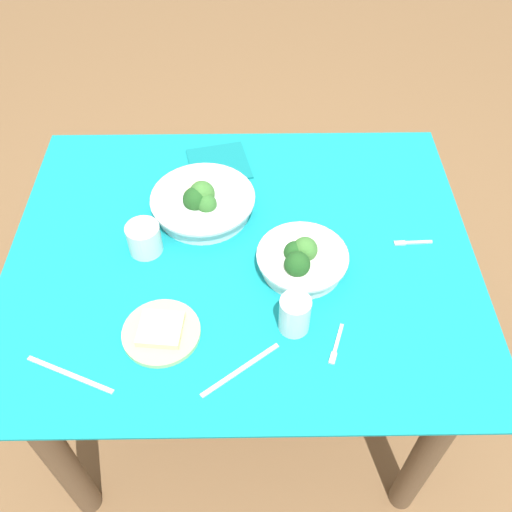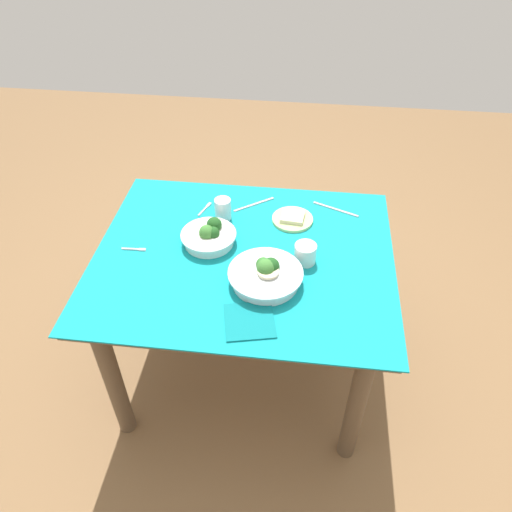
# 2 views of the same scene
# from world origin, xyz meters

# --- Properties ---
(ground_plane) EXTENTS (6.00, 6.00, 0.00)m
(ground_plane) POSITION_xyz_m (0.00, 0.00, 0.00)
(ground_plane) COLOR brown
(dining_table) EXTENTS (1.15, 0.95, 0.72)m
(dining_table) POSITION_xyz_m (0.00, 0.00, 0.60)
(dining_table) COLOR teal
(dining_table) RESTS_ON ground_plane
(broccoli_bowl_far) EXTENTS (0.22, 0.22, 0.09)m
(broccoli_bowl_far) POSITION_xyz_m (-0.14, 0.06, 0.75)
(broccoli_bowl_far) COLOR white
(broccoli_bowl_far) RESTS_ON dining_table
(broccoli_bowl_near) EXTENTS (0.27, 0.27, 0.10)m
(broccoli_bowl_near) POSITION_xyz_m (0.10, -0.14, 0.75)
(broccoli_bowl_near) COLOR white
(broccoli_bowl_near) RESTS_ON dining_table
(bread_side_plate) EXTENTS (0.17, 0.17, 0.03)m
(bread_side_plate) POSITION_xyz_m (0.17, 0.24, 0.73)
(bread_side_plate) COLOR #B7D684
(bread_side_plate) RESTS_ON dining_table
(water_glass_center) EXTENTS (0.08, 0.08, 0.08)m
(water_glass_center) POSITION_xyz_m (0.23, -0.01, 0.76)
(water_glass_center) COLOR silver
(water_glass_center) RESTS_ON dining_table
(water_glass_side) EXTENTS (0.07, 0.07, 0.09)m
(water_glass_side) POSITION_xyz_m (-0.12, 0.22, 0.77)
(water_glass_side) COLOR silver
(water_glass_side) RESTS_ON dining_table
(fork_by_far_bowl) EXTENTS (0.10, 0.01, 0.00)m
(fork_by_far_bowl) POSITION_xyz_m (-0.42, -0.02, 0.72)
(fork_by_far_bowl) COLOR #B7B7BC
(fork_by_far_bowl) RESTS_ON dining_table
(fork_by_near_bowl) EXTENTS (0.04, 0.10, 0.00)m
(fork_by_near_bowl) POSITION_xyz_m (-0.20, 0.28, 0.72)
(fork_by_near_bowl) COLOR #B7B7BC
(fork_by_near_bowl) RESTS_ON dining_table
(table_knife_left) EXTENTS (0.16, 0.13, 0.00)m
(table_knife_left) POSITION_xyz_m (0.00, 0.33, 0.72)
(table_knife_left) COLOR #B7B7BC
(table_knife_left) RESTS_ON dining_table
(table_knife_right) EXTENTS (0.19, 0.09, 0.00)m
(table_knife_right) POSITION_xyz_m (0.35, 0.34, 0.72)
(table_knife_right) COLOR #B7B7BC
(table_knife_right) RESTS_ON dining_table
(napkin_folded_upper) EXTENTS (0.20, 0.20, 0.01)m
(napkin_folded_upper) POSITION_xyz_m (0.07, -0.33, 0.72)
(napkin_folded_upper) COLOR #0F777D
(napkin_folded_upper) RESTS_ON dining_table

